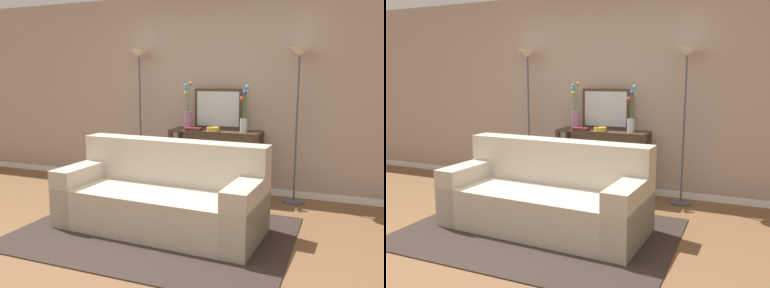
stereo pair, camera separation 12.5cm
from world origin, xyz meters
TOP-DOWN VIEW (x-y plane):
  - ground_plane at (0.00, 0.00)m, footprint 16.00×16.00m
  - back_wall at (0.00, 2.35)m, footprint 12.00×0.15m
  - area_rug at (0.04, 0.56)m, footprint 2.65×1.87m
  - couch at (0.04, 0.72)m, footprint 2.10×0.96m
  - console_table at (0.18, 2.03)m, footprint 1.18×0.38m
  - floor_lamp_left at (-0.93, 2.06)m, footprint 0.28×0.28m
  - floor_lamp_right at (1.19, 2.06)m, footprint 0.28×0.28m
  - wall_mirror at (0.16, 2.18)m, footprint 0.64×0.02m
  - vase_tall_flowers at (-0.19, 2.00)m, footprint 0.11×0.11m
  - vase_short_flowers at (0.56, 2.00)m, footprint 0.11×0.12m
  - fruit_bowl at (0.19, 1.91)m, footprint 0.16×0.16m
  - book_stack at (-0.08, 1.92)m, footprint 0.22×0.15m
  - book_row_under_console at (-0.13, 2.03)m, footprint 0.33×0.17m

SIDE VIEW (x-z plane):
  - ground_plane at x=0.00m, z-range -0.02..0.00m
  - area_rug at x=0.04m, z-range 0.00..0.01m
  - book_row_under_console at x=-0.13m, z-range -0.01..0.12m
  - couch at x=0.04m, z-range -0.12..0.76m
  - console_table at x=0.18m, z-range 0.16..1.01m
  - book_stack at x=-0.08m, z-range 0.86..0.89m
  - fruit_bowl at x=0.19m, z-range 0.86..0.91m
  - vase_tall_flowers at x=-0.19m, z-range 0.75..1.37m
  - vase_short_flowers at x=0.56m, z-range 0.79..1.37m
  - wall_mirror at x=0.16m, z-range 0.86..1.38m
  - back_wall at x=0.00m, z-range 0.00..2.62m
  - floor_lamp_right at x=1.19m, z-range 0.54..2.41m
  - floor_lamp_left at x=-0.93m, z-range 0.54..2.45m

